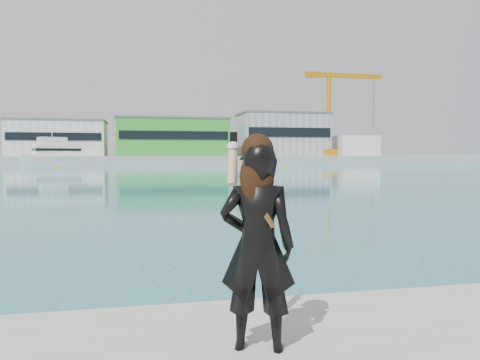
# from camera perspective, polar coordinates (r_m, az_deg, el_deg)

# --- Properties ---
(far_quay) EXTENTS (320.00, 40.00, 2.00)m
(far_quay) POSITION_cam_1_polar(r_m,az_deg,el_deg) (134.17, -11.68, 2.46)
(far_quay) COLOR #9E9E99
(far_quay) RESTS_ON ground
(warehouse_white) EXTENTS (24.48, 15.35, 9.50)m
(warehouse_white) POSITION_cam_1_polar(r_m,az_deg,el_deg) (133.85, -21.19, 4.77)
(warehouse_white) COLOR silver
(warehouse_white) RESTS_ON far_quay
(warehouse_green) EXTENTS (30.60, 16.36, 10.50)m
(warehouse_green) POSITION_cam_1_polar(r_m,az_deg,el_deg) (132.54, -8.23, 5.19)
(warehouse_green) COLOR green
(warehouse_green) RESTS_ON far_quay
(warehouse_grey_right) EXTENTS (25.50, 15.35, 12.50)m
(warehouse_grey_right) POSITION_cam_1_polar(r_m,az_deg,el_deg) (138.50, 5.16, 5.53)
(warehouse_grey_right) COLOR gray
(warehouse_grey_right) RESTS_ON far_quay
(ancillary_shed) EXTENTS (12.00, 10.00, 6.00)m
(ancillary_shed) POSITION_cam_1_polar(r_m,az_deg,el_deg) (144.67, 13.76, 4.06)
(ancillary_shed) COLOR silver
(ancillary_shed) RESTS_ON far_quay
(dock_crane) EXTENTS (23.00, 4.00, 24.00)m
(dock_crane) POSITION_cam_1_polar(r_m,az_deg,el_deg) (137.92, 11.22, 8.33)
(dock_crane) COLOR orange
(dock_crane) RESTS_ON far_quay
(flagpole_right) EXTENTS (1.28, 0.16, 8.00)m
(flagpole_right) POSITION_cam_1_polar(r_m,az_deg,el_deg) (127.35, -1.64, 4.98)
(flagpole_right) COLOR silver
(flagpole_right) RESTS_ON far_quay
(motor_yacht) EXTENTS (18.92, 12.15, 8.60)m
(motor_yacht) POSITION_cam_1_polar(r_m,az_deg,el_deg) (120.76, -21.20, 2.91)
(motor_yacht) COLOR white
(motor_yacht) RESTS_ON ground
(buoy_near) EXTENTS (0.50, 0.50, 0.50)m
(buoy_near) POSITION_cam_1_polar(r_m,az_deg,el_deg) (82.79, 5.60, 1.43)
(buoy_near) COLOR #EEF10C
(buoy_near) RESTS_ON ground
(buoy_far) EXTENTS (0.50, 0.50, 0.50)m
(buoy_far) POSITION_cam_1_polar(r_m,az_deg,el_deg) (95.93, -21.37, 1.46)
(buoy_far) COLOR #EEF10C
(buoy_far) RESTS_ON ground
(woman) EXTENTS (0.74, 0.59, 1.86)m
(woman) POSITION_cam_1_polar(r_m,az_deg,el_deg) (3.98, 2.11, -7.30)
(woman) COLOR black
(woman) RESTS_ON near_quay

